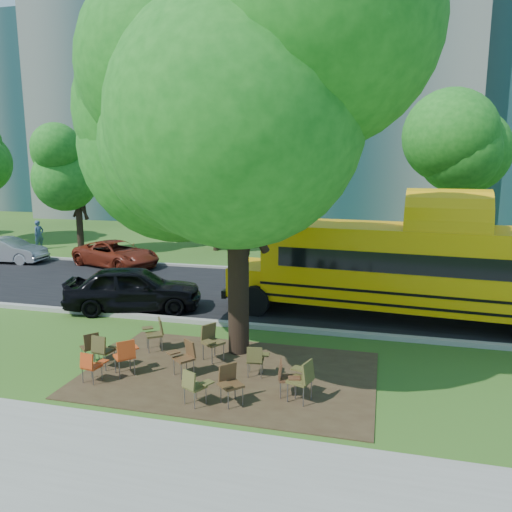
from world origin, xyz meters
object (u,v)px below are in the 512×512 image
(chair_1, at_px, (103,348))
(chair_8, at_px, (91,344))
(chair_6, at_px, (303,376))
(pedestrian_a, at_px, (39,235))
(school_bus, at_px, (439,269))
(chair_9, at_px, (156,331))
(main_tree, at_px, (237,116))
(chair_4, at_px, (194,384))
(chair_7, at_px, (286,375))
(bg_car_silver, at_px, (8,250))
(chair_2, at_px, (126,353))
(black_car, at_px, (134,288))
(chair_0, at_px, (91,364))
(chair_5, at_px, (229,381))
(chair_11, at_px, (256,358))
(chair_10, at_px, (211,339))
(bg_car_red, at_px, (116,254))
(chair_3, at_px, (185,354))

(chair_1, relative_size, chair_8, 1.08)
(chair_6, relative_size, pedestrian_a, 0.56)
(school_bus, xyz_separation_m, chair_9, (-7.67, -4.47, -1.23))
(main_tree, height_order, chair_8, main_tree)
(chair_1, relative_size, pedestrian_a, 0.53)
(chair_4, relative_size, chair_7, 1.00)
(bg_car_silver, bearing_deg, main_tree, -124.54)
(chair_4, height_order, chair_7, chair_4)
(main_tree, relative_size, chair_2, 10.58)
(black_car, distance_m, pedestrian_a, 15.28)
(chair_0, relative_size, chair_8, 0.92)
(chair_7, bearing_deg, pedestrian_a, -142.95)
(chair_6, bearing_deg, chair_9, 83.37)
(main_tree, distance_m, pedestrian_a, 21.36)
(main_tree, xyz_separation_m, chair_2, (-2.20, -2.14, -5.65))
(black_car, bearing_deg, chair_0, -178.62)
(chair_5, bearing_deg, chair_6, 153.15)
(school_bus, height_order, pedestrian_a, school_bus)
(chair_8, relative_size, pedestrian_a, 0.49)
(chair_11, bearing_deg, main_tree, 113.34)
(chair_11, xyz_separation_m, bg_car_silver, (-15.87, 10.36, 0.15))
(chair_1, relative_size, chair_10, 0.93)
(chair_9, relative_size, chair_10, 0.94)
(main_tree, distance_m, chair_10, 5.70)
(chair_11, xyz_separation_m, bg_car_red, (-9.92, 10.81, 0.15))
(chair_2, bearing_deg, main_tree, -0.73)
(chair_5, relative_size, chair_9, 0.97)
(main_tree, relative_size, chair_6, 10.21)
(chair_6, bearing_deg, school_bus, -9.14)
(chair_11, relative_size, bg_car_red, 0.17)
(chair_0, height_order, chair_5, chair_5)
(chair_5, relative_size, black_car, 0.19)
(chair_5, height_order, chair_9, chair_9)
(bg_car_silver, distance_m, pedestrian_a, 4.14)
(pedestrian_a, bearing_deg, chair_9, -117.78)
(chair_9, distance_m, black_car, 4.09)
(main_tree, height_order, chair_10, main_tree)
(chair_10, bearing_deg, chair_4, 44.53)
(chair_5, height_order, chair_6, chair_6)
(chair_2, relative_size, chair_3, 1.05)
(chair_11, bearing_deg, school_bus, 42.86)
(school_bus, relative_size, chair_3, 14.53)
(chair_2, bearing_deg, chair_11, -32.29)
(pedestrian_a, bearing_deg, chair_4, -118.99)
(bg_car_silver, height_order, pedestrian_a, pedestrian_a)
(chair_5, relative_size, bg_car_silver, 0.22)
(chair_8, bearing_deg, chair_3, -53.01)
(chair_9, bearing_deg, chair_7, -147.90)
(chair_7, relative_size, pedestrian_a, 0.48)
(school_bus, relative_size, chair_0, 16.52)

